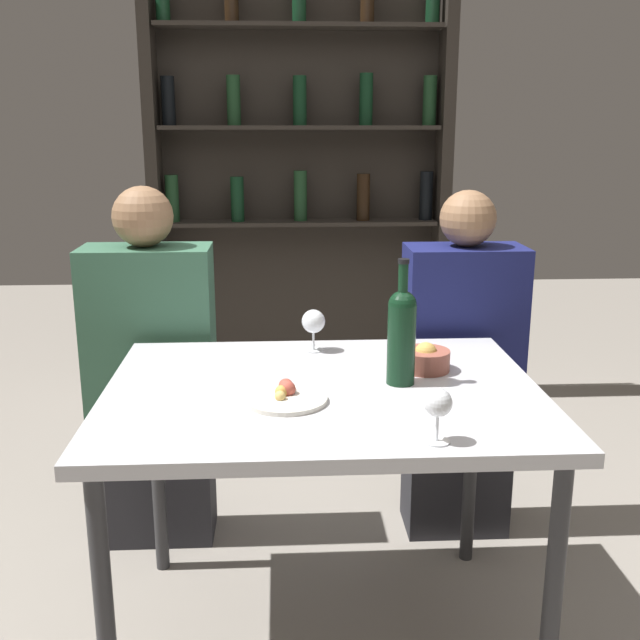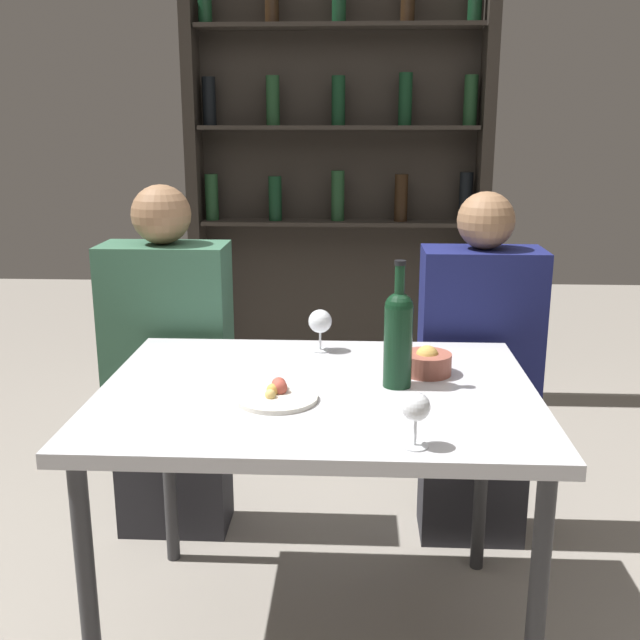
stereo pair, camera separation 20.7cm
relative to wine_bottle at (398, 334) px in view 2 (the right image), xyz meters
name	(u,v)px [view 2 (the right image)]	position (x,y,z in m)	size (l,w,h in m)	color
ground_plane	(318,636)	(-0.21, -0.02, -0.91)	(10.00, 10.00, 0.00)	gray
dining_table	(318,412)	(-0.21, -0.02, -0.21)	(1.15, 0.88, 0.77)	silver
wine_rack_wall	(338,187)	(-0.21, 2.00, 0.21)	(1.52, 0.21, 2.17)	#28231E
wine_bottle	(398,334)	(0.00, 0.00, 0.00)	(0.08, 0.08, 0.34)	black
wine_glass_0	(320,322)	(-0.22, 0.31, -0.05)	(0.07, 0.07, 0.13)	silver
wine_glass_1	(416,409)	(0.02, -0.39, -0.06)	(0.06, 0.06, 0.12)	silver
food_plate_0	(277,395)	(-0.31, -0.12, -0.13)	(0.21, 0.21, 0.05)	silver
snack_bowl	(427,362)	(0.09, 0.10, -0.11)	(0.14, 0.14, 0.08)	#995142
seated_person_left	(170,375)	(-0.76, 0.58, -0.33)	(0.43, 0.22, 1.25)	#26262B
seated_person_right	(477,382)	(0.31, 0.58, -0.33)	(0.40, 0.22, 1.23)	#26262B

